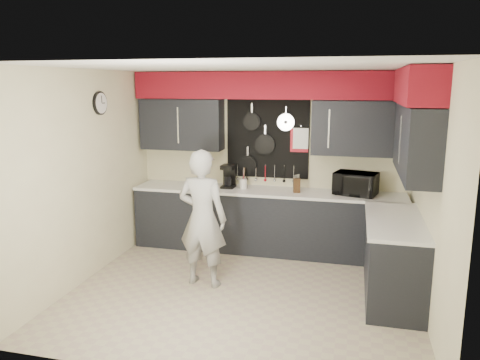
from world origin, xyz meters
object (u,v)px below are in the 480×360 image
(microwave, at_px, (356,184))
(person, at_px, (202,218))
(utensil_crock, at_px, (243,184))
(coffee_maker, at_px, (229,176))
(knife_block, at_px, (297,185))

(microwave, xyz_separation_m, person, (-1.77, -1.35, -0.24))
(utensil_crock, bearing_deg, coffee_maker, 172.49)
(utensil_crock, xyz_separation_m, person, (-0.18, -1.36, -0.15))
(knife_block, height_order, coffee_maker, coffee_maker)
(coffee_maker, bearing_deg, utensil_crock, -6.17)
(person, bearing_deg, microwave, -136.24)
(utensil_crock, height_order, person, person)
(microwave, distance_m, coffee_maker, 1.82)
(coffee_maker, xyz_separation_m, person, (0.05, -1.39, -0.26))
(microwave, relative_size, person, 0.33)
(coffee_maker, bearing_deg, knife_block, -3.77)
(knife_block, height_order, person, person)
(microwave, height_order, person, person)
(coffee_maker, relative_size, person, 0.20)
(person, bearing_deg, knife_block, -120.29)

